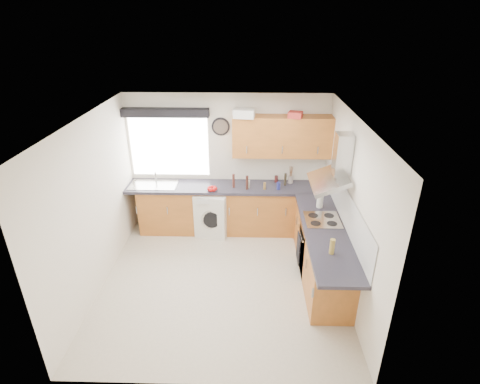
{
  "coord_description": "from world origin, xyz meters",
  "views": [
    {
      "loc": [
        0.39,
        -4.6,
        3.71
      ],
      "look_at": [
        0.25,
        0.85,
        1.1
      ],
      "focal_mm": 28.0,
      "sensor_mm": 36.0,
      "label": 1
    }
  ],
  "objects_px": {
    "extractor_hood": "(335,167)",
    "washing_machine": "(213,212)",
    "upper_cabinets": "(282,136)",
    "oven": "(319,247)"
  },
  "relations": [
    {
      "from": "oven",
      "to": "upper_cabinets",
      "type": "distance_m",
      "value": 1.99
    },
    {
      "from": "extractor_hood",
      "to": "upper_cabinets",
      "type": "distance_m",
      "value": 1.48
    },
    {
      "from": "upper_cabinets",
      "to": "extractor_hood",
      "type": "bearing_deg",
      "value": -63.87
    },
    {
      "from": "extractor_hood",
      "to": "upper_cabinets",
      "type": "height_order",
      "value": "upper_cabinets"
    },
    {
      "from": "extractor_hood",
      "to": "washing_machine",
      "type": "bearing_deg",
      "value": 149.32
    },
    {
      "from": "extractor_hood",
      "to": "washing_machine",
      "type": "distance_m",
      "value": 2.55
    },
    {
      "from": "oven",
      "to": "extractor_hood",
      "type": "relative_size",
      "value": 1.09
    },
    {
      "from": "oven",
      "to": "upper_cabinets",
      "type": "height_order",
      "value": "upper_cabinets"
    },
    {
      "from": "upper_cabinets",
      "to": "washing_machine",
      "type": "distance_m",
      "value": 1.85
    },
    {
      "from": "oven",
      "to": "upper_cabinets",
      "type": "relative_size",
      "value": 0.5
    }
  ]
}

